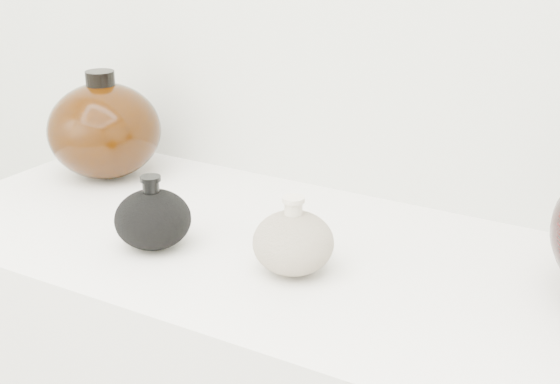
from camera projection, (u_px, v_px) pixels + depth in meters
The scene contains 3 objects.
black_gourd_vase at pixel (153, 219), 1.11m from camera, with size 0.14×0.14×0.11m.
cream_gourd_vase at pixel (293, 242), 1.03m from camera, with size 0.13×0.13×0.11m.
left_round_pot at pixel (104, 130), 1.38m from camera, with size 0.24×0.24×0.19m.
Camera 1 is at (0.49, 0.07, 1.38)m, focal length 50.00 mm.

